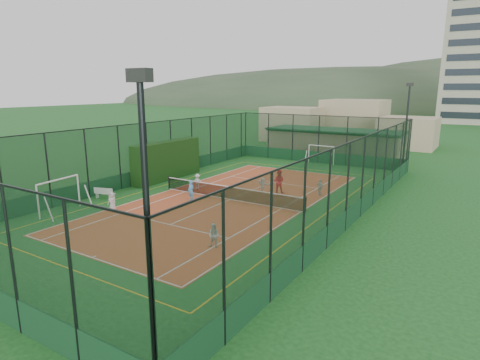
% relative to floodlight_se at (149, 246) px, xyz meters
% --- Properties ---
extents(ground, '(300.00, 300.00, 0.00)m').
position_rel_floodlight_se_xyz_m(ground, '(-8.60, 16.60, -4.12)').
color(ground, '#1A4D1E').
rests_on(ground, ground).
extents(court_slab, '(11.17, 23.97, 0.01)m').
position_rel_floodlight_se_xyz_m(court_slab, '(-8.60, 16.60, -4.12)').
color(court_slab, '#A84B25').
rests_on(court_slab, ground).
extents(tennis_net, '(11.67, 0.12, 1.06)m').
position_rel_floodlight_se_xyz_m(tennis_net, '(-8.60, 16.60, -3.59)').
color(tennis_net, black).
rests_on(tennis_net, ground).
extents(perimeter_fence, '(18.12, 34.12, 5.00)m').
position_rel_floodlight_se_xyz_m(perimeter_fence, '(-8.60, 16.60, -1.62)').
color(perimeter_fence, black).
rests_on(perimeter_fence, ground).
extents(floodlight_se, '(0.60, 0.26, 8.25)m').
position_rel_floodlight_se_xyz_m(floodlight_se, '(0.00, 0.00, 0.00)').
color(floodlight_se, black).
rests_on(floodlight_se, ground).
extents(floodlight_ne, '(0.60, 0.26, 8.25)m').
position_rel_floodlight_se_xyz_m(floodlight_ne, '(0.00, 33.20, 0.00)').
color(floodlight_ne, black).
rests_on(floodlight_ne, ground).
extents(clubhouse, '(15.20, 7.20, 3.15)m').
position_rel_floodlight_se_xyz_m(clubhouse, '(-8.60, 38.60, -2.55)').
color(clubhouse, tan).
rests_on(clubhouse, ground).
extents(distant_hills, '(200.00, 60.00, 24.00)m').
position_rel_floodlight_se_xyz_m(distant_hills, '(-8.60, 166.60, -4.12)').
color(distant_hills, '#384C33').
rests_on(distant_hills, ground).
extents(hedge_left, '(1.13, 7.56, 3.31)m').
position_rel_floodlight_se_xyz_m(hedge_left, '(-16.90, 19.25, -2.47)').
color(hedge_left, black).
rests_on(hedge_left, ground).
extents(white_bench, '(1.56, 0.85, 0.85)m').
position_rel_floodlight_se_xyz_m(white_bench, '(-16.40, 12.03, -3.70)').
color(white_bench, white).
rests_on(white_bench, ground).
extents(futsal_goal_near, '(3.42, 1.42, 2.14)m').
position_rel_floodlight_se_xyz_m(futsal_goal_near, '(-16.24, 8.34, -3.05)').
color(futsal_goal_near, white).
rests_on(futsal_goal_near, ground).
extents(futsal_goal_far, '(2.94, 0.98, 1.87)m').
position_rel_floodlight_se_xyz_m(futsal_goal_far, '(-8.18, 33.40, -3.19)').
color(futsal_goal_far, white).
rests_on(futsal_goal_far, ground).
extents(child_near_left, '(0.66, 0.48, 1.24)m').
position_rel_floodlight_se_xyz_m(child_near_left, '(-13.62, 10.28, -3.49)').
color(child_near_left, silver).
rests_on(child_near_left, court_slab).
extents(child_near_mid, '(0.58, 0.43, 1.46)m').
position_rel_floodlight_se_xyz_m(child_near_mid, '(-10.79, 14.89, -3.38)').
color(child_near_mid, '#54ADEF').
rests_on(child_near_mid, court_slab).
extents(child_near_right, '(0.67, 0.56, 1.25)m').
position_rel_floodlight_se_xyz_m(child_near_right, '(-4.42, 8.78, -3.49)').
color(child_near_right, silver).
rests_on(child_near_right, court_slab).
extents(child_far_left, '(0.90, 0.74, 1.21)m').
position_rel_floodlight_se_xyz_m(child_far_left, '(-12.47, 17.80, -3.51)').
color(child_far_left, white).
rests_on(child_far_left, court_slab).
extents(child_far_right, '(0.76, 0.48, 1.20)m').
position_rel_floodlight_se_xyz_m(child_far_right, '(-3.59, 21.17, -3.51)').
color(child_far_right, silver).
rests_on(child_far_right, court_slab).
extents(child_far_back, '(1.11, 0.56, 1.15)m').
position_rel_floodlight_se_xyz_m(child_far_back, '(-7.64, 19.67, -3.54)').
color(child_far_back, white).
rests_on(child_far_back, court_slab).
extents(coach, '(1.00, 0.86, 1.78)m').
position_rel_floodlight_se_xyz_m(coach, '(-6.50, 20.11, -3.23)').
color(coach, red).
rests_on(coach, court_slab).
extents(tennis_balls, '(4.18, 1.52, 0.07)m').
position_rel_floodlight_se_xyz_m(tennis_balls, '(-8.65, 17.99, -4.08)').
color(tennis_balls, '#CCE033').
rests_on(tennis_balls, court_slab).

